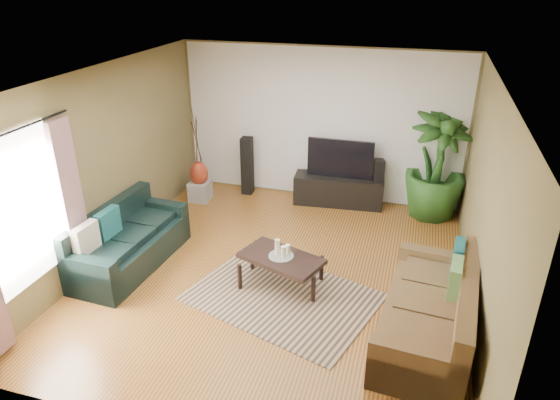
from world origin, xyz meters
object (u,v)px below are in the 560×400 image
at_px(sofa_left, 129,238).
at_px(coffee_table, 281,271).
at_px(tv_stand, 339,190).
at_px(speaker_left, 247,166).
at_px(vase, 199,174).
at_px(speaker_right, 378,184).
at_px(potted_plant, 436,165).
at_px(side_table, 149,220).
at_px(pedestal, 200,191).
at_px(television, 340,159).
at_px(sofa_right, 428,306).

relative_size(sofa_left, coffee_table, 1.81).
bearing_deg(sofa_left, tv_stand, -37.91).
height_order(speaker_left, vase, speaker_left).
bearing_deg(speaker_left, speaker_right, -3.01).
height_order(potted_plant, vase, potted_plant).
bearing_deg(side_table, speaker_right, 30.39).
relative_size(tv_stand, speaker_right, 1.72).
relative_size(sofa_left, pedestal, 5.46).
bearing_deg(coffee_table, tv_stand, 103.57).
bearing_deg(vase, speaker_left, 36.78).
bearing_deg(speaker_left, side_table, -118.95).
xyz_separation_m(tv_stand, speaker_left, (-1.71, 0.00, 0.28)).
bearing_deg(coffee_table, speaker_right, 90.03).
bearing_deg(television, speaker_right, 0.00).
bearing_deg(speaker_right, speaker_left, 164.46).
relative_size(coffee_table, pedestal, 3.02).
bearing_deg(television, potted_plant, 0.00).
relative_size(sofa_right, vase, 4.61).
relative_size(speaker_right, pedestal, 2.57).
distance_m(speaker_left, vase, 0.90).
xyz_separation_m(television, pedestal, (-2.44, -0.54, -0.68)).
distance_m(coffee_table, speaker_left, 3.08).
distance_m(sofa_left, speaker_left, 2.91).
height_order(speaker_left, speaker_right, speaker_left).
bearing_deg(tv_stand, vase, -172.54).
relative_size(sofa_right, speaker_right, 2.29).
bearing_deg(potted_plant, pedestal, -172.36).
distance_m(sofa_left, pedestal, 2.28).
bearing_deg(sofa_right, side_table, -101.42).
bearing_deg(speaker_right, sofa_left, -153.82).
bearing_deg(sofa_left, speaker_right, -44.81).
distance_m(sofa_right, coffee_table, 1.95).
distance_m(tv_stand, television, 0.60).
bearing_deg(speaker_left, pedestal, -146.22).
height_order(sofa_left, television, television).
height_order(tv_stand, side_table, tv_stand).
distance_m(speaker_right, side_table, 3.88).
bearing_deg(side_table, pedestal, 80.77).
height_order(speaker_left, side_table, speaker_left).
xyz_separation_m(coffee_table, vase, (-2.15, 2.16, 0.30)).
distance_m(tv_stand, speaker_left, 1.74).
bearing_deg(speaker_left, tv_stand, -3.01).
height_order(tv_stand, television, television).
bearing_deg(side_table, speaker_left, 64.06).
xyz_separation_m(potted_plant, pedestal, (-4.03, -0.54, -0.73)).
bearing_deg(sofa_left, pedestal, 2.51).
bearing_deg(side_table, vase, 80.77).
distance_m(speaker_right, vase, 3.16).
xyz_separation_m(tv_stand, potted_plant, (1.59, 0.00, 0.65)).
height_order(coffee_table, potted_plant, potted_plant).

